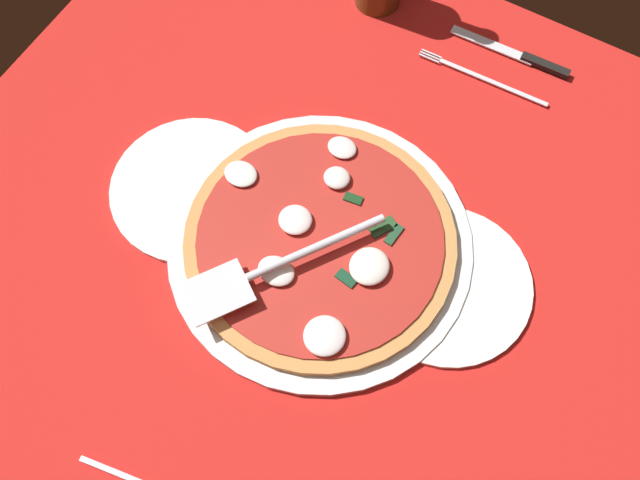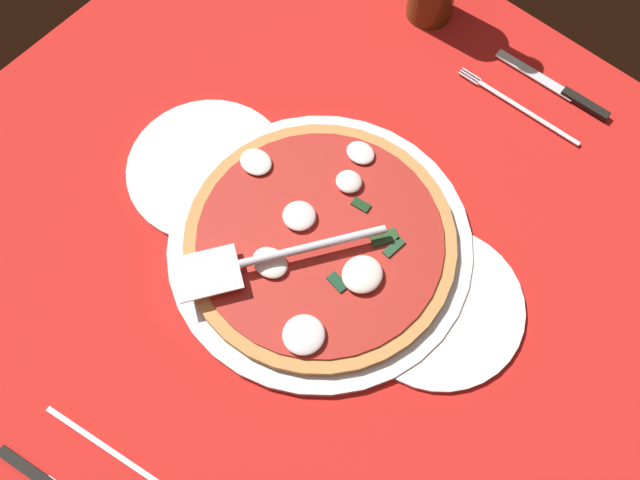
{
  "view_description": "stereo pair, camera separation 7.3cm",
  "coord_description": "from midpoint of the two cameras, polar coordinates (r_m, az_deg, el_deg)",
  "views": [
    {
      "loc": [
        -21.39,
        31.98,
        84.78
      ],
      "look_at": [
        -2.18,
        -1.2,
        2.35
      ],
      "focal_mm": 43.07,
      "sensor_mm": 36.0,
      "label": 1
    },
    {
      "loc": [
        -27.34,
        27.73,
        84.78
      ],
      "look_at": [
        -2.18,
        -1.2,
        2.35
      ],
      "focal_mm": 43.07,
      "sensor_mm": 36.0,
      "label": 2
    }
  ],
  "objects": [
    {
      "name": "checker_pattern",
      "position": [
        0.93,
        -3.78,
        -0.76
      ],
      "size": [
        95.41,
        95.41,
        0.1
      ],
      "color": "silver",
      "rests_on": "ground_plane"
    },
    {
      "name": "pizza",
      "position": [
        0.91,
        -2.29,
        -0.31
      ],
      "size": [
        32.58,
        32.58,
        2.79
      ],
      "color": "#CA8B49",
      "rests_on": "pizza_pan"
    },
    {
      "name": "dinner_plate_left",
      "position": [
        0.91,
        7.09,
        -3.52
      ],
      "size": [
        20.35,
        20.35,
        1.0
      ],
      "primitive_type": "cylinder",
      "color": "white",
      "rests_on": "ground_plane"
    },
    {
      "name": "dinner_plate_right",
      "position": [
        0.98,
        -11.54,
        3.61
      ],
      "size": [
        20.55,
        20.55,
        1.0
      ],
      "primitive_type": "cylinder",
      "color": "white",
      "rests_on": "ground_plane"
    },
    {
      "name": "pizza_pan",
      "position": [
        0.92,
        -2.26,
        -0.62
      ],
      "size": [
        36.7,
        36.7,
        1.25
      ],
      "primitive_type": "cylinder",
      "color": "silver",
      "rests_on": "ground_plane"
    },
    {
      "name": "place_setting_near",
      "position": [
        1.08,
        11.48,
        12.23
      ],
      "size": [
        20.16,
        13.31,
        1.4
      ],
      "rotation": [
        0.0,
        0.0,
        0.03
      ],
      "color": "white",
      "rests_on": "ground_plane"
    },
    {
      "name": "pizza_server",
      "position": [
        0.88,
        -5.72,
        -2.13
      ],
      "size": [
        16.63,
        22.33,
        1.0
      ],
      "rotation": [
        0.0,
        0.0,
        0.97
      ],
      "color": "silver",
      "rests_on": "pizza"
    },
    {
      "name": "ground_plane",
      "position": [
        0.93,
        -3.76,
        -0.88
      ],
      "size": [
        95.41,
        95.41,
        0.8
      ],
      "primitive_type": "cube",
      "color": "red"
    }
  ]
}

